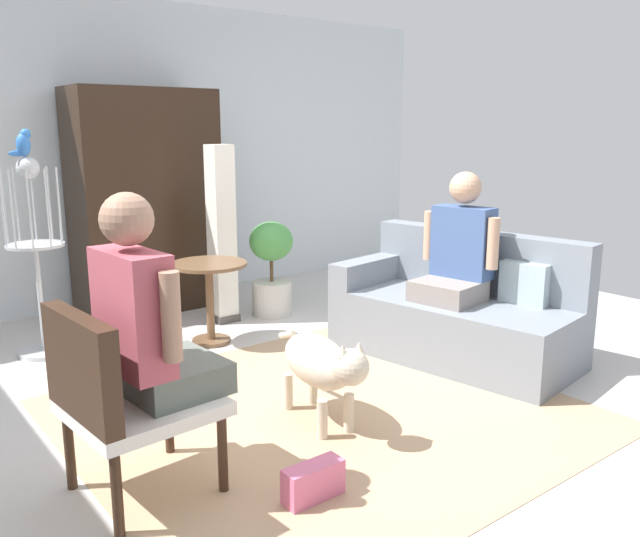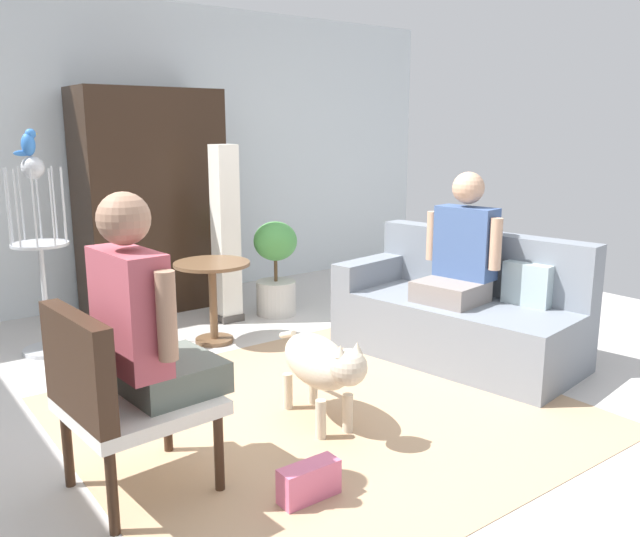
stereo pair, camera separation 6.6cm
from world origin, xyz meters
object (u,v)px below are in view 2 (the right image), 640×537
Objects in this scene: column_lamp at (226,235)px; armoire_cabinet at (151,201)px; round_end_table at (213,286)px; bird_cage_stand at (41,259)px; couch at (459,313)px; person_on_couch at (461,250)px; person_on_armchair at (142,319)px; armchair at (113,391)px; dog at (320,363)px; parrot at (28,143)px; potted_plant at (276,266)px; handbag at (309,482)px.

armoire_cabinet is at bearing 113.68° from column_lamp.
round_end_table is 0.32× the size of armoire_cabinet.
bird_cage_stand is 0.73× the size of armoire_cabinet.
couch is at bearing -62.89° from column_lamp.
person_on_armchair is (-2.38, -0.32, 0.02)m from person_on_couch.
armchair is 0.95× the size of dog.
parrot is at bearing 154.47° from round_end_table.
potted_plant is 0.56× the size of column_lamp.
potted_plant is (2.10, 1.99, -0.07)m from armchair.
parrot reaches higher than couch.
armoire_cabinet is at bearing 31.02° from parrot.
person_on_armchair is (-2.42, -0.35, 0.47)m from couch.
dog is 0.47× the size of armoire_cabinet.
person_on_armchair is 0.47× the size of armoire_cabinet.
person_on_couch reaches higher than round_end_table.
person_on_armchair reaches higher than handbag.
couch reaches higher than potted_plant.
round_end_table is 1.29m from armoire_cabinet.
column_lamp is (1.43, -0.07, -0.76)m from parrot.
couch is at bearing 7.91° from armchair.
person_on_couch is at bearing -64.88° from armoire_cabinet.
couch is 1.26× the size of bird_cage_stand.
person_on_couch is 0.60× the size of column_lamp.
armchair is 0.95× the size of person_on_armchair.
parrot is at bearing 141.31° from person_on_couch.
column_lamp is at bearing 115.71° from person_on_couch.
round_end_table is (-1.21, 1.31, -0.33)m from person_on_couch.
column_lamp is 0.76× the size of armoire_cabinet.
person_on_armchair reaches higher than armchair.
couch is 1.21× the size of column_lamp.
armoire_cabinet reaches higher than dog.
person_on_couch is 1.41× the size of round_end_table.
person_on_couch is 2.16m from handbag.
armchair is at bearing 142.24° from handbag.
couch is 1.98m from column_lamp.
parrot reaches higher than handbag.
dog is 1.12× the size of potted_plant.
bird_cage_stand is 0.79m from parrot.
potted_plant is (-0.46, 1.63, 0.12)m from couch.
dog is 3.24× the size of handbag.
armchair is 0.45× the size of armoire_cabinet.
person_on_armchair is 2.58m from column_lamp.
parrot is at bearing -180.00° from bird_cage_stand.
person_on_armchair is 1.08m from dog.
potted_plant is at bearing -5.01° from bird_cage_stand.
couch is at bearing -63.90° from armoire_cabinet.
person_on_couch is 4.75× the size of parrot.
dog is 2.83m from armoire_cabinet.
round_end_table is 1.58m from parrot.
dog is at bearing 49.47° from handbag.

